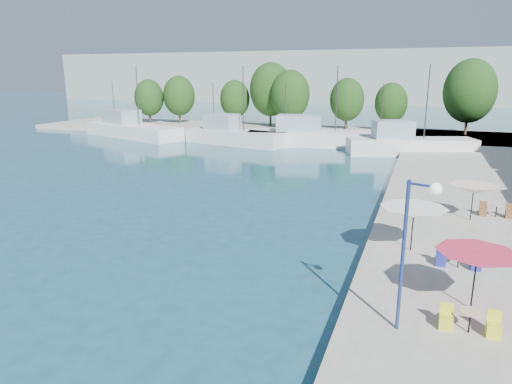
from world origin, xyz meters
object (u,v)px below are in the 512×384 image
at_px(umbrella_cream, 474,189).
at_px(street_lamp, 415,230).
at_px(trawler_04, 407,145).
at_px(umbrella_white, 414,212).
at_px(umbrella_pink, 477,259).
at_px(trawler_02, 233,136).
at_px(trawler_01, 131,129).
at_px(trawler_03, 317,137).

distance_m(umbrella_cream, street_lamp, 13.97).
distance_m(trawler_04, street_lamp, 39.72).
xyz_separation_m(trawler_04, umbrella_cream, (4.56, -26.00, 1.36)).
relative_size(umbrella_white, street_lamp, 0.61).
xyz_separation_m(trawler_04, umbrella_pink, (3.75, -37.20, 1.43)).
relative_size(trawler_02, umbrella_white, 4.57).
distance_m(umbrella_pink, umbrella_cream, 11.23).
bearing_deg(street_lamp, trawler_01, 152.47).
height_order(umbrella_white, umbrella_cream, umbrella_white).
height_order(trawler_03, trawler_04, same).
bearing_deg(trawler_03, trawler_02, -176.68).
distance_m(trawler_01, trawler_04, 38.17).
distance_m(trawler_03, umbrella_white, 37.18).
xyz_separation_m(trawler_01, trawler_04, (38.12, -1.93, 0.00)).
height_order(umbrella_pink, umbrella_cream, umbrella_pink).
distance_m(trawler_01, umbrella_pink, 57.33).
distance_m(umbrella_white, umbrella_cream, 6.74).
xyz_separation_m(trawler_03, trawler_04, (11.05, -2.92, 0.00)).
relative_size(umbrella_pink, street_lamp, 0.56).
relative_size(umbrella_cream, street_lamp, 0.52).
distance_m(trawler_04, umbrella_cream, 26.44).
xyz_separation_m(trawler_03, umbrella_pink, (14.81, -40.12, 1.43)).
xyz_separation_m(umbrella_pink, umbrella_cream, (0.81, 11.20, -0.07)).
xyz_separation_m(trawler_01, trawler_02, (16.60, -1.51, 0.00)).
height_order(trawler_01, trawler_02, same).
height_order(trawler_01, umbrella_cream, trawler_01).
relative_size(umbrella_pink, umbrella_cream, 1.07).
height_order(trawler_02, umbrella_cream, trawler_02).
bearing_deg(trawler_01, umbrella_pink, -23.19).
relative_size(trawler_01, trawler_02, 1.26).
height_order(umbrella_pink, umbrella_white, umbrella_pink).
relative_size(trawler_04, umbrella_white, 4.66).
bearing_deg(trawler_04, umbrella_white, -106.42).
relative_size(trawler_02, trawler_03, 0.76).
bearing_deg(umbrella_pink, trawler_03, 110.26).
distance_m(umbrella_pink, umbrella_white, 5.63).
bearing_deg(umbrella_white, trawler_01, 139.42).
height_order(trawler_01, trawler_04, same).
relative_size(trawler_04, umbrella_pink, 5.11).
bearing_deg(street_lamp, umbrella_pink, 67.37).
xyz_separation_m(trawler_02, street_lamp, (23.19, -39.99, 3.01)).
relative_size(trawler_03, umbrella_white, 6.03).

